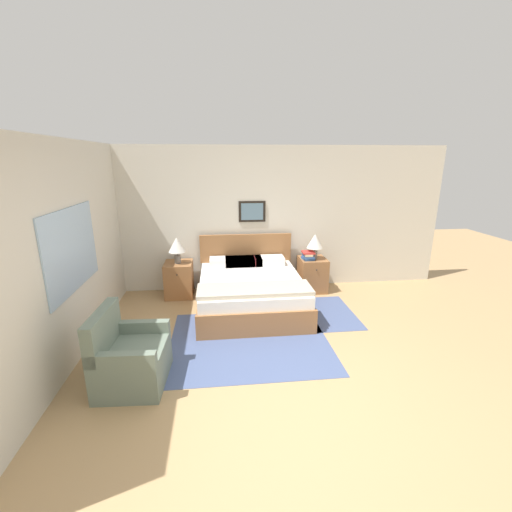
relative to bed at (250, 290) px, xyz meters
name	(u,v)px	position (x,y,z in m)	size (l,w,h in m)	color
ground_plane	(287,401)	(0.15, -2.29, -0.30)	(16.00, 16.00, 0.00)	tan
wall_back	(253,219)	(0.15, 1.00, 1.00)	(7.14, 0.09, 2.60)	beige
wall_left	(81,245)	(-2.25, -0.67, 1.00)	(0.08, 5.67, 2.60)	beige
area_rug_main	(249,341)	(-0.12, -1.07, -0.30)	(2.10, 1.83, 0.01)	#47567F
area_rug_bedside	(328,313)	(1.21, -0.33, -0.30)	(0.80, 1.26, 0.01)	#47567F
bed	(250,290)	(0.00, 0.00, 0.00)	(1.67, 1.91, 1.05)	#936038
armchair	(129,359)	(-1.49, -1.79, -0.01)	(0.72, 0.82, 0.85)	slate
nightstand_near_window	(179,279)	(-1.21, 0.67, 0.00)	(0.48, 0.54, 0.61)	#936038
nightstand_by_door	(312,274)	(1.21, 0.67, 0.00)	(0.48, 0.54, 0.61)	#936038
table_lamp_near_window	(177,246)	(-1.21, 0.64, 0.62)	(0.29, 0.29, 0.46)	slate
table_lamp_by_door	(315,242)	(1.22, 0.64, 0.62)	(0.29, 0.29, 0.46)	slate
book_thick_bottom	(308,258)	(1.10, 0.61, 0.33)	(0.22, 0.25, 0.04)	#335693
book_hardcover_middle	(308,256)	(1.10, 0.61, 0.37)	(0.23, 0.27, 0.04)	#335693
book_novel_upper	(308,254)	(1.10, 0.61, 0.41)	(0.17, 0.27, 0.04)	beige
book_slim_near_top	(308,252)	(1.10, 0.61, 0.44)	(0.22, 0.23, 0.03)	#B7332D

